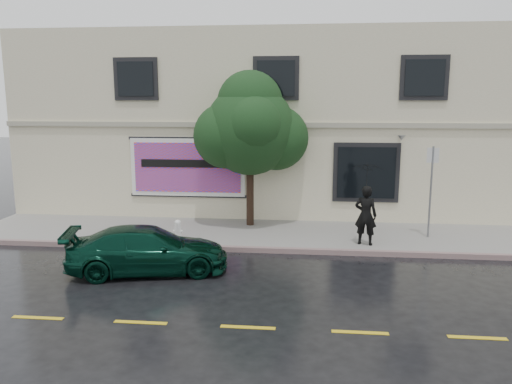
# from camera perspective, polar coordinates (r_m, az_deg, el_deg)

# --- Properties ---
(ground) EXTENTS (90.00, 90.00, 0.00)m
(ground) POSITION_cam_1_polar(r_m,az_deg,el_deg) (13.51, 0.82, -8.81)
(ground) COLOR black
(ground) RESTS_ON ground
(sidewalk) EXTENTS (20.00, 3.50, 0.15)m
(sidewalk) POSITION_cam_1_polar(r_m,az_deg,el_deg) (16.58, 1.80, -4.87)
(sidewalk) COLOR gray
(sidewalk) RESTS_ON ground
(curb) EXTENTS (20.00, 0.18, 0.16)m
(curb) POSITION_cam_1_polar(r_m,az_deg,el_deg) (14.90, 1.33, -6.65)
(curb) COLOR slate
(curb) RESTS_ON ground
(road_marking) EXTENTS (19.00, 0.12, 0.01)m
(road_marking) POSITION_cam_1_polar(r_m,az_deg,el_deg) (10.28, -0.93, -15.20)
(road_marking) COLOR gold
(road_marking) RESTS_ON ground
(building) EXTENTS (20.00, 8.12, 7.00)m
(building) POSITION_cam_1_polar(r_m,az_deg,el_deg) (21.75, 2.93, 7.92)
(building) COLOR beige
(building) RESTS_ON ground
(billboard) EXTENTS (4.30, 0.16, 2.20)m
(billboard) POSITION_cam_1_polar(r_m,az_deg,el_deg) (18.30, -7.85, 2.81)
(billboard) COLOR white
(billboard) RESTS_ON ground
(car) EXTENTS (4.45, 2.72, 1.21)m
(car) POSITION_cam_1_polar(r_m,az_deg,el_deg) (13.43, -12.26, -6.46)
(car) COLOR black
(car) RESTS_ON ground
(pedestrian) EXTENTS (0.75, 0.59, 1.81)m
(pedestrian) POSITION_cam_1_polar(r_m,az_deg,el_deg) (15.33, 12.42, -2.61)
(pedestrian) COLOR black
(pedestrian) RESTS_ON sidewalk
(umbrella) EXTENTS (1.29, 1.29, 0.79)m
(umbrella) POSITION_cam_1_polar(r_m,az_deg,el_deg) (15.10, 12.62, 2.19)
(umbrella) COLOR black
(umbrella) RESTS_ON pedestrian
(street_tree) EXTENTS (3.08, 3.08, 4.86)m
(street_tree) POSITION_cam_1_polar(r_m,az_deg,el_deg) (17.04, -0.70, 7.09)
(street_tree) COLOR #312115
(street_tree) RESTS_ON sidewalk
(fire_hydrant) EXTENTS (0.29, 0.27, 0.71)m
(fire_hydrant) POSITION_cam_1_polar(r_m,az_deg,el_deg) (15.53, -8.91, -4.46)
(fire_hydrant) COLOR white
(fire_hydrant) RESTS_ON sidewalk
(sign_pole) EXTENTS (0.36, 0.07, 2.90)m
(sign_pole) POSITION_cam_1_polar(r_m,az_deg,el_deg) (16.57, 19.38, 0.87)
(sign_pole) COLOR gray
(sign_pole) RESTS_ON sidewalk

